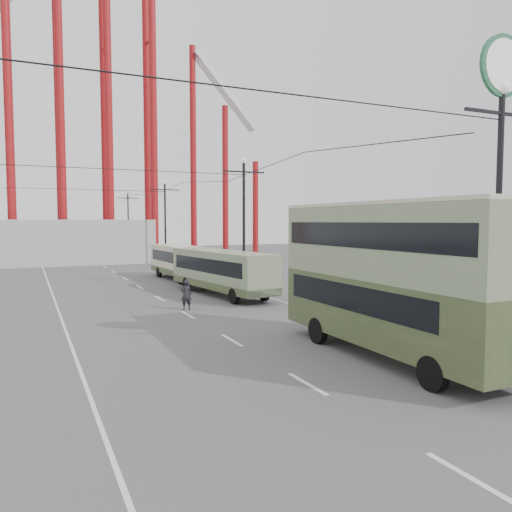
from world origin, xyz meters
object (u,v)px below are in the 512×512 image
single_decker_green (221,270)px  single_decker_cream (180,261)px  pedestrian (186,295)px  double_decker_bus (390,271)px  lamp_post_near (501,127)px

single_decker_green → single_decker_cream: 9.54m
pedestrian → single_decker_cream: bearing=-104.9°
single_decker_cream → pedestrian: bearing=-108.7°
double_decker_bus → single_decker_green: double_decker_bus is taller
double_decker_bus → pedestrian: (-3.70, 12.30, -2.25)m
single_decker_cream → pedestrian: single_decker_cream is taller
single_decker_green → pedestrian: bearing=-138.9°
double_decker_bus → pedestrian: 13.04m
lamp_post_near → pedestrian: (-6.23, 14.54, -7.03)m
single_decker_cream → double_decker_bus: bearing=-93.7°
single_decker_cream → pedestrian: 14.23m
single_decker_green → pedestrian: 5.62m
pedestrian → lamp_post_near: bearing=113.2°
lamp_post_near → single_decker_green: lamp_post_near is taller
single_decker_green → pedestrian: (-3.65, -4.19, -0.81)m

